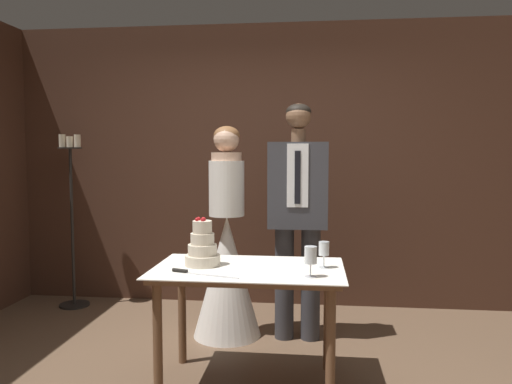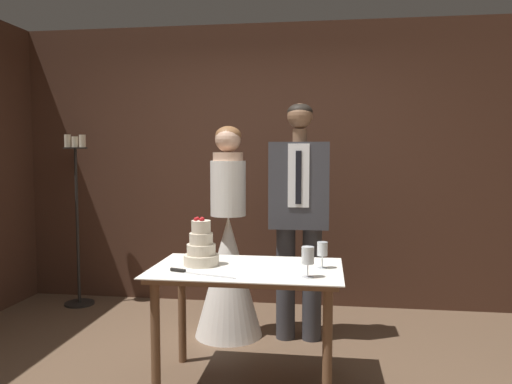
% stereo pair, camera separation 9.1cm
% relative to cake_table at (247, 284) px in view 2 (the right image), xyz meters
% --- Properties ---
extents(wall_back, '(4.96, 0.12, 2.69)m').
position_rel_cake_table_xyz_m(wall_back, '(-0.14, 1.79, 0.70)').
color(wall_back, '#472B1E').
rests_on(wall_back, ground_plane).
extents(cake_table, '(1.19, 0.73, 0.75)m').
position_rel_cake_table_xyz_m(cake_table, '(0.00, 0.00, 0.00)').
color(cake_table, brown).
rests_on(cake_table, ground_plane).
extents(tiered_cake, '(0.22, 0.22, 0.31)m').
position_rel_cake_table_xyz_m(tiered_cake, '(-0.30, 0.03, 0.21)').
color(tiered_cake, beige).
rests_on(tiered_cake, cake_table).
extents(cake_knife, '(0.43, 0.15, 0.02)m').
position_rel_cake_table_xyz_m(cake_knife, '(-0.31, -0.20, 0.11)').
color(cake_knife, silver).
rests_on(cake_knife, cake_table).
extents(wine_glass_near, '(0.07, 0.07, 0.17)m').
position_rel_cake_table_xyz_m(wine_glass_near, '(0.47, 0.05, 0.22)').
color(wine_glass_near, silver).
rests_on(wine_glass_near, cake_table).
extents(wine_glass_middle, '(0.07, 0.07, 0.18)m').
position_rel_cake_table_xyz_m(wine_glass_middle, '(0.39, -0.20, 0.22)').
color(wine_glass_middle, silver).
rests_on(wine_glass_middle, cake_table).
extents(bride, '(0.54, 0.54, 1.68)m').
position_rel_cake_table_xyz_m(bride, '(-0.28, 0.83, -0.03)').
color(bride, white).
rests_on(bride, ground_plane).
extents(groom, '(0.46, 0.25, 1.85)m').
position_rel_cake_table_xyz_m(groom, '(0.28, 0.83, 0.38)').
color(groom, '#38383D').
rests_on(groom, ground_plane).
extents(candle_stand, '(0.28, 0.28, 1.64)m').
position_rel_cake_table_xyz_m(candle_stand, '(-1.88, 1.43, 0.17)').
color(candle_stand, black).
rests_on(candle_stand, ground_plane).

